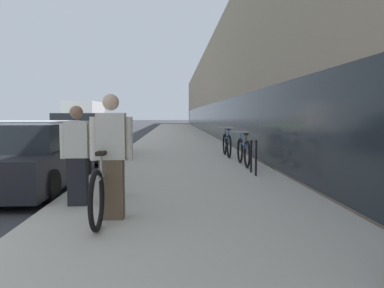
{
  "coord_description": "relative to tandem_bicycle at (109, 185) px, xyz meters",
  "views": [
    {
      "loc": [
        5.14,
        -3.24,
        1.56
      ],
      "look_at": [
        6.01,
        14.74,
        0.15
      ],
      "focal_mm": 35.0,
      "sensor_mm": 36.0,
      "label": 1
    }
  ],
  "objects": [
    {
      "name": "lawn_strip",
      "position": [
        -11.56,
        22.78,
        -0.52
      ],
      "size": [
        7.69,
        70.0,
        0.03
      ],
      "color": "#5B9347",
      "rests_on": "ground"
    },
    {
      "name": "cruiser_bike_middle",
      "position": [
        2.78,
        7.35,
        0.0
      ],
      "size": [
        0.52,
        1.82,
        0.98
      ],
      "color": "black",
      "rests_on": "sidewalk_slab"
    },
    {
      "name": "cruiser_bike_nearest",
      "position": [
        2.92,
        5.01,
        -0.01
      ],
      "size": [
        0.52,
        1.81,
        0.94
      ],
      "color": "black",
      "rests_on": "sidewalk_slab"
    },
    {
      "name": "moving_truck",
      "position": [
        -5.89,
        24.23,
        0.77
      ],
      "size": [
        2.25,
        6.4,
        2.55
      ],
      "color": "orange",
      "rests_on": "ground"
    },
    {
      "name": "parked_sedan_curbside",
      "position": [
        -2.05,
        2.43,
        0.1
      ],
      "size": [
        1.87,
        4.21,
        1.44
      ],
      "color": "black",
      "rests_on": "ground"
    },
    {
      "name": "tandem_bicycle",
      "position": [
        0.0,
        0.0,
        0.0
      ],
      "size": [
        0.52,
        2.58,
        0.97
      ],
      "color": "black",
      "rests_on": "sidewalk_slab"
    },
    {
      "name": "bike_rack_hoop",
      "position": [
        2.87,
        3.45,
        0.11
      ],
      "size": [
        0.05,
        0.6,
        0.84
      ],
      "color": "black",
      "rests_on": "sidewalk_slab"
    },
    {
      "name": "sidewalk_slab",
      "position": [
        1.25,
        18.78,
        -0.47
      ],
      "size": [
        4.64,
        70.0,
        0.12
      ],
      "color": "#BCB5A5",
      "rests_on": "ground"
    },
    {
      "name": "person_rider",
      "position": [
        0.1,
        -0.32,
        0.46
      ],
      "size": [
        0.58,
        0.23,
        1.71
      ],
      "color": "brown",
      "rests_on": "sidewalk_slab"
    },
    {
      "name": "person_bystander",
      "position": [
        -0.57,
        0.49,
        0.39
      ],
      "size": [
        0.54,
        0.21,
        1.57
      ],
      "color": "black",
      "rests_on": "sidewalk_slab"
    },
    {
      "name": "storefront_facade",
      "position": [
        8.6,
        26.78,
        2.98
      ],
      "size": [
        10.01,
        70.0,
        7.04
      ],
      "color": "gray",
      "rests_on": "ground"
    },
    {
      "name": "vintage_roadster_curbside",
      "position": [
        -2.17,
        7.75,
        0.2
      ],
      "size": [
        1.98,
        4.64,
        1.61
      ],
      "color": "black",
      "rests_on": "ground"
    }
  ]
}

